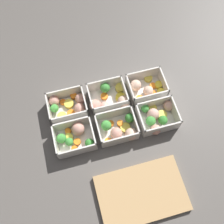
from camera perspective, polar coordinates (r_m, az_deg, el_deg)
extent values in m
plane|color=#56514C|center=(0.96, 0.00, -0.51)|extent=(4.00, 4.00, 0.00)
cube|color=silver|center=(1.01, 7.31, 4.72)|extent=(0.13, 0.11, 0.00)
cube|color=silver|center=(1.01, 6.60, 7.97)|extent=(0.13, 0.01, 0.06)
cube|color=silver|center=(0.96, 8.45, 2.94)|extent=(0.13, 0.01, 0.06)
cube|color=silver|center=(1.00, 11.02, 6.31)|extent=(0.01, 0.11, 0.06)
cube|color=silver|center=(0.97, 3.89, 4.67)|extent=(0.01, 0.11, 0.06)
cylinder|color=orange|center=(1.02, 8.84, 5.65)|extent=(0.03, 0.03, 0.01)
sphere|color=beige|center=(0.99, 5.18, 5.81)|extent=(0.05, 0.05, 0.04)
cylinder|color=#DBC647|center=(1.03, 7.90, 7.22)|extent=(0.04, 0.04, 0.01)
cylinder|color=orange|center=(1.00, 8.95, 3.94)|extent=(0.03, 0.03, 0.01)
cylinder|color=yellow|center=(1.02, 10.07, 5.80)|extent=(0.04, 0.04, 0.02)
cylinder|color=yellow|center=(1.00, 10.62, 4.15)|extent=(0.04, 0.04, 0.02)
cylinder|color=orange|center=(0.98, 6.04, 2.83)|extent=(0.04, 0.04, 0.01)
sphere|color=beige|center=(0.99, 7.90, 4.59)|extent=(0.05, 0.05, 0.04)
cylinder|color=orange|center=(0.99, 7.73, 2.79)|extent=(0.03, 0.03, 0.01)
cube|color=silver|center=(0.98, -0.95, 2.74)|extent=(0.13, 0.11, 0.00)
cube|color=silver|center=(0.98, -1.74, 6.06)|extent=(0.13, 0.01, 0.06)
cube|color=silver|center=(0.94, -0.18, 0.82)|extent=(0.13, 0.01, 0.06)
cube|color=silver|center=(0.97, 2.74, 4.40)|extent=(0.01, 0.11, 0.06)
cube|color=silver|center=(0.95, -4.74, 2.58)|extent=(0.01, 0.11, 0.06)
cylinder|color=orange|center=(0.98, -1.70, 3.41)|extent=(0.04, 0.04, 0.01)
cylinder|color=yellow|center=(0.98, 1.85, 3.18)|extent=(0.04, 0.04, 0.01)
cylinder|color=#DBC647|center=(1.00, 1.76, 5.28)|extent=(0.05, 0.05, 0.02)
cylinder|color=#519448|center=(0.99, -1.59, 4.72)|extent=(0.01, 0.01, 0.01)
sphere|color=#42933D|center=(0.98, -1.62, 5.29)|extent=(0.04, 0.04, 0.04)
sphere|color=beige|center=(0.95, 2.54, 2.21)|extent=(0.06, 0.06, 0.05)
sphere|color=#D19E8C|center=(0.95, -1.62, 1.22)|extent=(0.04, 0.04, 0.04)
sphere|color=tan|center=(0.95, -3.57, 1.44)|extent=(0.06, 0.06, 0.04)
cube|color=silver|center=(0.98, -9.43, 0.64)|extent=(0.13, 0.11, 0.00)
cube|color=silver|center=(0.98, -10.27, 3.96)|extent=(0.13, 0.01, 0.06)
cube|color=silver|center=(0.93, -9.09, -1.39)|extent=(0.13, 0.01, 0.06)
cube|color=silver|center=(0.95, -5.92, 2.29)|extent=(0.01, 0.11, 0.06)
cube|color=silver|center=(0.96, -13.44, 0.41)|extent=(0.01, 0.11, 0.06)
cylinder|color=orange|center=(0.97, -8.86, -0.32)|extent=(0.04, 0.04, 0.01)
sphere|color=tan|center=(0.97, -6.88, 2.88)|extent=(0.05, 0.05, 0.04)
cylinder|color=orange|center=(0.99, -10.61, 2.13)|extent=(0.03, 0.03, 0.01)
cylinder|color=#519448|center=(0.98, -12.22, 0.37)|extent=(0.01, 0.01, 0.01)
sphere|color=#42933D|center=(0.96, -12.41, 0.78)|extent=(0.03, 0.03, 0.03)
cylinder|color=#DBC647|center=(0.96, -10.79, -1.00)|extent=(0.05, 0.05, 0.01)
cylinder|color=orange|center=(0.99, -8.34, 3.45)|extent=(0.03, 0.03, 0.02)
cylinder|color=#DBC647|center=(0.98, -9.33, 1.77)|extent=(0.05, 0.05, 0.01)
sphere|color=tan|center=(0.95, -7.12, 0.72)|extent=(0.05, 0.05, 0.04)
sphere|color=tan|center=(0.98, -12.49, 2.40)|extent=(0.04, 0.04, 0.04)
cylinder|color=orange|center=(0.96, -7.75, -0.94)|extent=(0.03, 0.03, 0.01)
cube|color=silver|center=(0.97, 9.59, -1.58)|extent=(0.13, 0.11, 0.00)
cube|color=silver|center=(0.96, 8.87, 1.80)|extent=(0.13, 0.01, 0.06)
cube|color=silver|center=(0.92, 10.89, -3.74)|extent=(0.13, 0.01, 0.06)
cube|color=silver|center=(0.96, 13.47, 0.03)|extent=(0.01, 0.11, 0.06)
cube|color=silver|center=(0.92, 6.11, -1.91)|extent=(0.01, 0.11, 0.06)
cylinder|color=#DBC647|center=(0.97, 8.73, 0.69)|extent=(0.04, 0.04, 0.02)
cylinder|color=#49883F|center=(0.96, 10.82, -2.18)|extent=(0.01, 0.01, 0.01)
sphere|color=#388433|center=(0.94, 11.02, -1.75)|extent=(0.03, 0.03, 0.03)
cylinder|color=#DBC647|center=(0.96, 10.80, -0.68)|extent=(0.04, 0.04, 0.02)
sphere|color=#D19E8C|center=(0.97, 12.20, 1.33)|extent=(0.04, 0.04, 0.04)
cylinder|color=#519448|center=(0.96, 7.11, 0.31)|extent=(0.01, 0.01, 0.02)
sphere|color=#42933D|center=(0.94, 7.23, 0.76)|extent=(0.03, 0.03, 0.03)
sphere|color=tan|center=(0.93, 9.47, -3.80)|extent=(0.05, 0.05, 0.04)
sphere|color=#D19E8C|center=(0.94, 8.94, -0.52)|extent=(0.05, 0.05, 0.04)
cylinder|color=#519448|center=(0.95, 8.27, -2.34)|extent=(0.01, 0.01, 0.01)
sphere|color=#42933D|center=(0.93, 8.42, -1.93)|extent=(0.04, 0.04, 0.04)
cube|color=silver|center=(0.94, 1.00, -3.83)|extent=(0.13, 0.11, 0.00)
cube|color=silver|center=(0.93, 0.18, -0.38)|extent=(0.13, 0.01, 0.06)
cube|color=silver|center=(0.90, 1.91, -6.18)|extent=(0.13, 0.01, 0.06)
cube|color=silver|center=(0.92, 4.91, -2.22)|extent=(0.01, 0.11, 0.06)
cube|color=silver|center=(0.91, -2.93, -4.23)|extent=(0.01, 0.11, 0.06)
sphere|color=tan|center=(0.91, 0.94, -4.66)|extent=(0.06, 0.06, 0.04)
cylinder|color=orange|center=(0.94, 1.76, -2.49)|extent=(0.03, 0.03, 0.01)
cylinder|color=orange|center=(0.94, -0.30, -2.54)|extent=(0.03, 0.03, 0.01)
cylinder|color=#49883F|center=(0.94, 3.80, -1.77)|extent=(0.01, 0.01, 0.02)
sphere|color=#388433|center=(0.92, 3.87, -1.29)|extent=(0.03, 0.03, 0.03)
cylinder|color=#DBC647|center=(0.93, 2.92, -3.39)|extent=(0.05, 0.05, 0.01)
cylinder|color=orange|center=(0.91, -0.82, -6.53)|extent=(0.04, 0.04, 0.01)
cylinder|color=#519448|center=(0.93, -1.24, -3.38)|extent=(0.01, 0.01, 0.01)
sphere|color=#42933D|center=(0.91, -1.26, -2.94)|extent=(0.04, 0.04, 0.04)
sphere|color=beige|center=(0.91, 4.16, -4.82)|extent=(0.06, 0.06, 0.04)
cube|color=silver|center=(0.93, -7.93, -6.07)|extent=(0.13, 0.11, 0.00)
cube|color=silver|center=(0.93, -8.81, -2.61)|extent=(0.13, 0.01, 0.06)
cube|color=silver|center=(0.89, -7.48, -8.54)|extent=(0.13, 0.01, 0.06)
cube|color=silver|center=(0.91, -4.18, -4.54)|extent=(0.01, 0.11, 0.06)
cube|color=silver|center=(0.91, -12.13, -6.47)|extent=(0.01, 0.11, 0.06)
sphere|color=tan|center=(0.92, -7.42, -3.67)|extent=(0.06, 0.06, 0.05)
cylinder|color=orange|center=(0.94, -9.53, -4.16)|extent=(0.03, 0.03, 0.01)
cylinder|color=orange|center=(0.92, -8.16, -7.92)|extent=(0.03, 0.03, 0.01)
cylinder|color=#519448|center=(0.93, -10.75, -6.04)|extent=(0.01, 0.01, 0.01)
sphere|color=#42933D|center=(0.91, -10.96, -5.67)|extent=(0.03, 0.03, 0.03)
cylinder|color=#519448|center=(0.92, -9.12, -6.74)|extent=(0.01, 0.01, 0.02)
sphere|color=#42933D|center=(0.91, -9.29, -6.41)|extent=(0.03, 0.03, 0.03)
cylinder|color=#DBC647|center=(0.93, -9.41, -5.59)|extent=(0.04, 0.04, 0.01)
cylinder|color=orange|center=(0.92, -7.57, -6.47)|extent=(0.03, 0.03, 0.01)
cylinder|color=#49883F|center=(0.91, -4.84, -7.09)|extent=(0.01, 0.01, 0.02)
sphere|color=#388433|center=(0.89, -4.94, -6.73)|extent=(0.03, 0.03, 0.03)
cube|color=tan|center=(0.89, 6.43, -17.13)|extent=(0.28, 0.18, 0.02)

